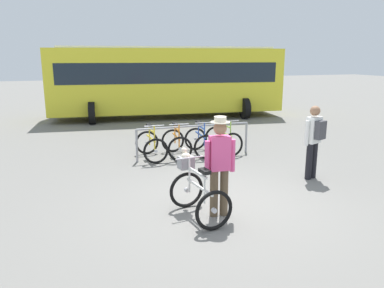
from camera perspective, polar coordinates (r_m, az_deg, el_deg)
The scene contains 10 objects.
ground_plane at distance 6.99m, azimuth 4.64°, elevation -9.28°, with size 80.00×80.00×0.00m, color slate.
bike_rack_rail at distance 10.06m, azimuth 0.35°, elevation 1.73°, with size 3.21×0.08×0.88m.
racked_bike_yellow at distance 9.97m, azimuth -6.27°, elevation -0.19°, with size 0.66×1.11×0.97m.
racked_bike_orange at distance 10.15m, azimuth -2.42°, elevation 0.11°, with size 0.78×1.18×0.98m.
racked_bike_blue at distance 10.37m, azimuth 1.28°, elevation 0.40°, with size 0.75×1.14×0.97m.
racked_bike_lime at distance 10.63m, azimuth 4.82°, elevation 0.68°, with size 0.75×1.17×0.98m.
featured_bicycle at distance 6.38m, azimuth 0.63°, elevation -6.82°, with size 0.77×1.24×1.09m.
person_with_featured_bike at distance 6.25m, azimuth 4.24°, elevation -2.84°, with size 0.53×0.32×1.72m.
pedestrian_with_backpack at distance 8.59m, azimuth 18.17°, elevation 0.92°, with size 0.51×0.41×1.64m.
bus_distant at distance 16.83m, azimuth -3.87°, elevation 10.06°, with size 10.24×4.26×3.08m.
Camera 1 is at (-2.70, -5.87, 2.68)m, focal length 34.84 mm.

